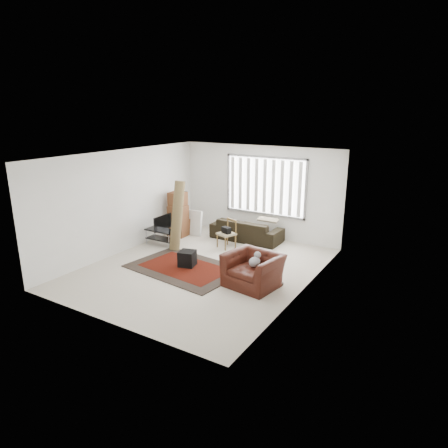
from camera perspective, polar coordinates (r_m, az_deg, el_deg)
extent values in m
plane|color=beige|center=(9.70, -3.05, -6.27)|extent=(6.00, 6.00, 0.00)
cube|color=white|center=(9.03, -3.31, 9.79)|extent=(5.00, 6.00, 0.02)
cube|color=white|center=(11.80, 5.09, 4.61)|extent=(5.00, 0.02, 2.70)
cube|color=white|center=(7.12, -16.96, -3.82)|extent=(5.00, 0.02, 2.70)
cube|color=white|center=(10.85, -14.16, 3.16)|extent=(0.02, 6.00, 2.70)
cube|color=white|center=(8.17, 11.46, -0.86)|extent=(0.02, 6.00, 2.70)
cube|color=white|center=(11.66, 5.95, 5.45)|extent=(2.40, 0.01, 1.60)
cube|color=gray|center=(11.64, 5.91, 5.43)|extent=(2.52, 0.06, 1.72)
cube|color=white|center=(11.61, 5.83, 5.40)|extent=(2.40, 0.02, 1.55)
cube|color=black|center=(9.70, -5.62, -6.26)|extent=(2.80, 2.04, 0.02)
cube|color=#450F06|center=(9.70, -5.62, -6.20)|extent=(2.20, 1.43, 0.00)
cube|color=black|center=(11.29, -8.98, -0.87)|extent=(0.90, 0.41, 0.04)
cube|color=black|center=(11.36, -8.92, -2.09)|extent=(0.86, 0.38, 0.03)
cylinder|color=#B2B2B7|center=(11.48, -11.03, -1.76)|extent=(0.03, 0.03, 0.45)
cylinder|color=#B2B2B7|center=(10.97, -7.88, -2.45)|extent=(0.03, 0.03, 0.45)
cylinder|color=#B2B2B7|center=(11.72, -9.92, -1.33)|extent=(0.03, 0.03, 0.45)
cylinder|color=#B2B2B7|center=(11.23, -6.79, -1.98)|extent=(0.03, 0.03, 0.45)
imported|color=black|center=(11.22, -9.03, 0.24)|extent=(0.09, 0.73, 0.42)
cube|color=black|center=(9.74, -5.27, -4.91)|extent=(0.46, 0.46, 0.37)
cube|color=brown|center=(12.12, -6.49, -0.50)|extent=(0.56, 0.52, 0.49)
cube|color=brown|center=(11.96, -6.57, 1.59)|extent=(0.51, 0.46, 0.44)
cube|color=brown|center=(11.93, -6.64, 3.61)|extent=(0.46, 0.46, 0.39)
cube|color=silver|center=(12.12, -4.46, 0.21)|extent=(0.60, 0.21, 0.76)
cylinder|color=brown|center=(10.77, -6.70, 1.19)|extent=(0.35, 0.60, 1.88)
imported|color=black|center=(11.61, 3.24, -0.38)|extent=(2.08, 0.91, 0.80)
cube|color=#837656|center=(10.94, 0.34, -1.43)|extent=(0.54, 0.54, 0.05)
cylinder|color=brown|center=(11.03, -0.97, -2.36)|extent=(0.04, 0.04, 0.39)
cylinder|color=brown|center=(10.76, 0.18, -2.83)|extent=(0.04, 0.04, 0.39)
cylinder|color=brown|center=(11.24, 0.48, -2.00)|extent=(0.04, 0.04, 0.39)
cylinder|color=brown|center=(10.98, 1.64, -2.45)|extent=(0.04, 0.04, 0.39)
cube|color=brown|center=(10.95, 1.11, 0.57)|extent=(0.39, 0.18, 0.06)
cube|color=brown|center=(11.13, 0.52, -0.06)|extent=(0.05, 0.05, 0.39)
cube|color=brown|center=(10.86, 1.70, -0.47)|extent=(0.05, 0.05, 0.39)
cube|color=black|center=(10.91, 0.34, -0.89)|extent=(0.30, 0.23, 0.17)
imported|color=#3C140C|center=(8.63, 4.17, -6.27)|extent=(1.25, 1.13, 0.83)
ellipsoid|color=#59595B|center=(8.58, 4.19, -5.51)|extent=(0.27, 0.33, 0.20)
sphere|color=#59595B|center=(8.65, 4.81, -4.44)|extent=(0.15, 0.15, 0.15)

